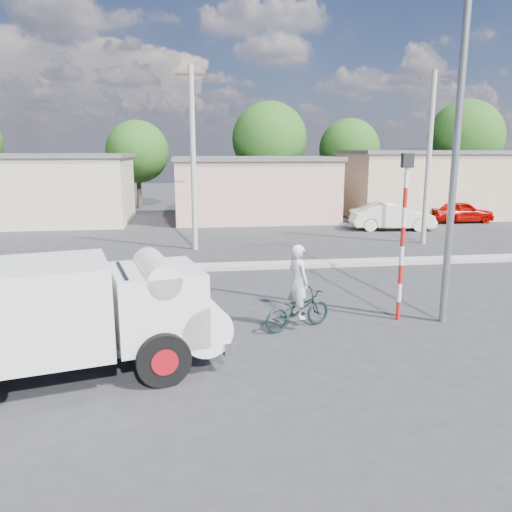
{
  "coord_description": "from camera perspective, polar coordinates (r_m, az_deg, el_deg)",
  "views": [
    {
      "loc": [
        -2.25,
        -10.54,
        4.42
      ],
      "look_at": [
        -0.27,
        4.06,
        1.3
      ],
      "focal_mm": 35.0,
      "sensor_mm": 36.0,
      "label": 1
    }
  ],
  "objects": [
    {
      "name": "median",
      "position": [
        19.18,
        -0.77,
        -1.12
      ],
      "size": [
        40.0,
        0.8,
        0.16
      ],
      "primitive_type": "cube",
      "color": "#99968E",
      "rests_on": "ground"
    },
    {
      "name": "bicycle",
      "position": [
        12.66,
        4.77,
        -6.14
      ],
      "size": [
        2.0,
        1.35,
        1.0
      ],
      "primitive_type": "imported",
      "rotation": [
        0.0,
        0.0,
        1.97
      ],
      "color": "black",
      "rests_on": "ground"
    },
    {
      "name": "truck",
      "position": [
        10.39,
        -19.84,
        -6.18
      ],
      "size": [
        6.05,
        3.35,
        2.36
      ],
      "rotation": [
        0.0,
        0.0,
        0.24
      ],
      "color": "black",
      "rests_on": "ground"
    },
    {
      "name": "cyclist",
      "position": [
        12.53,
        4.8,
        -4.24
      ],
      "size": [
        0.68,
        0.8,
        1.87
      ],
      "primitive_type": "imported",
      "rotation": [
        0.0,
        0.0,
        1.97
      ],
      "color": "silver",
      "rests_on": "ground"
    },
    {
      "name": "streetlight",
      "position": [
        13.38,
        21.44,
        13.48
      ],
      "size": [
        2.34,
        0.22,
        9.0
      ],
      "color": "slate",
      "rests_on": "ground"
    },
    {
      "name": "car_red",
      "position": [
        33.85,
        22.35,
        4.72
      ],
      "size": [
        4.0,
        1.62,
        1.36
      ],
      "primitive_type": "imported",
      "rotation": [
        0.0,
        0.0,
        1.58
      ],
      "color": "#9E0400",
      "rests_on": "ground"
    },
    {
      "name": "traffic_pole",
      "position": [
        13.35,
        16.51,
        3.6
      ],
      "size": [
        0.28,
        0.18,
        4.36
      ],
      "color": "red",
      "rests_on": "ground"
    },
    {
      "name": "building_row",
      "position": [
        32.79,
        -1.85,
        7.95
      ],
      "size": [
        37.8,
        7.3,
        4.44
      ],
      "color": "beige",
      "rests_on": "ground"
    },
    {
      "name": "ground_plane",
      "position": [
        11.65,
        4.09,
        -10.37
      ],
      "size": [
        120.0,
        120.0,
        0.0
      ],
      "primitive_type": "plane",
      "color": "#2B2B2D",
      "rests_on": "ground"
    },
    {
      "name": "utility_poles",
      "position": [
        23.21,
        6.11,
        11.02
      ],
      "size": [
        35.4,
        0.24,
        8.0
      ],
      "color": "#99968E",
      "rests_on": "ground"
    },
    {
      "name": "tree_row",
      "position": [
        39.46,
        1.07,
        12.79
      ],
      "size": [
        43.62,
        7.43,
        8.42
      ],
      "color": "#38281E",
      "rests_on": "ground"
    },
    {
      "name": "car_cream",
      "position": [
        29.37,
        15.3,
        4.38
      ],
      "size": [
        4.79,
        2.15,
        1.53
      ],
      "primitive_type": "imported",
      "rotation": [
        0.0,
        0.0,
        1.45
      ],
      "color": "white",
      "rests_on": "ground"
    }
  ]
}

